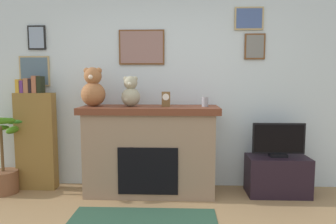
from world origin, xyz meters
name	(u,v)px	position (x,y,z in m)	size (l,w,h in m)	color
back_wall	(169,88)	(0.00, 2.00, 1.31)	(5.20, 0.15, 2.60)	silver
fireplace	(150,149)	(-0.23, 1.66, 0.55)	(1.68, 0.63, 1.09)	#8F745D
bookshelf	(36,137)	(-1.71, 1.74, 0.67)	(0.50, 0.16, 1.46)	olive
potted_plant	(3,165)	(-2.06, 1.57, 0.36)	(0.55, 0.55, 0.97)	brown
tv_stand	(277,176)	(1.34, 1.64, 0.24)	(0.73, 0.40, 0.48)	black
television	(279,140)	(1.34, 1.64, 0.68)	(0.63, 0.14, 0.41)	black
candle_jar	(205,102)	(0.44, 1.64, 1.15)	(0.08, 0.08, 0.12)	gray
mantel_clock	(166,99)	(-0.03, 1.64, 1.18)	(0.10, 0.08, 0.18)	brown
teddy_bear_brown	(93,89)	(-0.92, 1.64, 1.30)	(0.30, 0.30, 0.48)	#986038
teddy_bear_grey	(131,93)	(-0.46, 1.64, 1.25)	(0.23, 0.23, 0.37)	#9F9A7F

